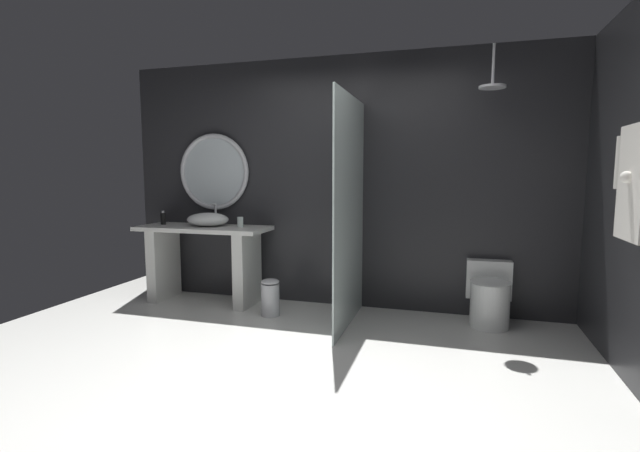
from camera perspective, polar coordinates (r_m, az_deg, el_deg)
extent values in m
plane|color=silver|center=(3.32, -5.91, -18.46)|extent=(5.76, 5.76, 0.00)
cube|color=#232326|center=(4.82, 2.54, 5.37)|extent=(4.80, 0.10, 2.60)
cube|color=#232326|center=(3.73, 35.15, 3.80)|extent=(0.10, 2.47, 2.60)
cube|color=silver|center=(5.08, -14.44, -0.28)|extent=(1.43, 0.56, 0.04)
cube|color=silver|center=(5.42, -19.00, -4.47)|extent=(0.12, 0.47, 0.79)
cube|color=silver|center=(4.91, -9.10, -5.34)|extent=(0.12, 0.47, 0.79)
ellipsoid|color=white|center=(5.08, -13.90, 0.80)|extent=(0.46, 0.38, 0.15)
cylinder|color=#B7B7BC|center=(5.23, -12.96, 1.51)|extent=(0.02, 0.02, 0.24)
cylinder|color=#B7B7BC|center=(5.17, -13.26, 2.67)|extent=(0.02, 0.10, 0.02)
cylinder|color=silver|center=(4.92, -9.97, 0.50)|extent=(0.07, 0.07, 0.11)
cylinder|color=black|center=(5.39, -19.08, 0.87)|extent=(0.06, 0.06, 0.13)
cylinder|color=#B7B7BC|center=(5.38, -19.12, 1.69)|extent=(0.03, 0.03, 0.02)
torus|color=#B7B7BC|center=(5.27, -13.18, 6.62)|extent=(0.85, 0.05, 0.85)
cylinder|color=#B2BCC1|center=(5.28, -13.13, 6.63)|extent=(0.77, 0.01, 0.77)
cube|color=silver|center=(4.15, 3.73, 1.71)|extent=(0.02, 1.18, 2.10)
cylinder|color=#B7B7BC|center=(4.35, 20.92, 18.40)|extent=(0.02, 0.02, 0.35)
cylinder|color=#B7B7BC|center=(4.31, 20.82, 16.00)|extent=(0.23, 0.23, 0.02)
cylinder|color=silver|center=(3.50, 34.18, 6.60)|extent=(0.14, 0.14, 0.33)
sphere|color=silver|center=(3.26, 34.06, 5.11)|extent=(0.07, 0.07, 0.07)
cylinder|color=white|center=(4.49, 20.52, -9.26)|extent=(0.35, 0.35, 0.42)
ellipsoid|color=white|center=(4.44, 20.63, -6.56)|extent=(0.36, 0.40, 0.02)
cube|color=white|center=(4.70, 20.39, -6.23)|extent=(0.41, 0.17, 0.37)
cylinder|color=#B7B7BC|center=(4.59, -6.25, -9.17)|extent=(0.18, 0.18, 0.32)
ellipsoid|color=#B7B7BC|center=(4.54, -6.28, -6.96)|extent=(0.18, 0.18, 0.05)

